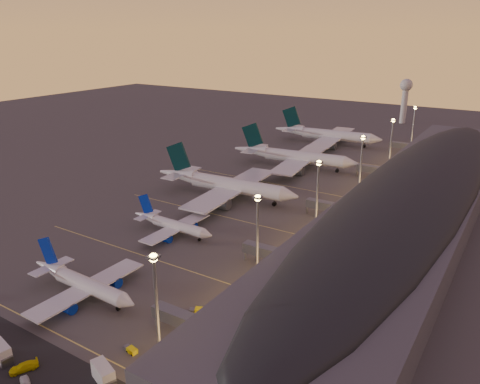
# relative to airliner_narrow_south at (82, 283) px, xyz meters

# --- Properties ---
(ground) EXTENTS (700.00, 700.00, 0.00)m
(ground) POSITION_rel_airliner_narrow_south_xyz_m (-0.43, 30.35, -3.54)
(ground) COLOR #3F3D3B
(airliner_narrow_south) EXTENTS (38.20, 34.01, 13.69)m
(airliner_narrow_south) POSITION_rel_airliner_narrow_south_xyz_m (0.00, 0.00, 0.00)
(airliner_narrow_south) COLOR silver
(airliner_narrow_south) RESTS_ON ground
(airliner_narrow_north) EXTENTS (34.07, 30.33, 12.21)m
(airliner_narrow_north) POSITION_rel_airliner_narrow_south_xyz_m (-5.88, 43.34, -0.38)
(airliner_narrow_north) COLOR silver
(airliner_narrow_north) RESTS_ON ground
(airliner_wide_near) EXTENTS (66.32, 60.51, 21.22)m
(airliner_wide_near) POSITION_rel_airliner_narrow_south_xyz_m (-11.47, 83.88, 1.93)
(airliner_wide_near) COLOR silver
(airliner_wide_near) RESTS_ON ground
(airliner_wide_mid) EXTENTS (65.98, 60.53, 21.11)m
(airliner_wide_mid) POSITION_rel_airliner_narrow_south_xyz_m (-7.11, 140.01, 1.90)
(airliner_wide_mid) COLOR silver
(airliner_wide_mid) RESTS_ON ground
(airliner_wide_far) EXTENTS (67.22, 61.52, 21.50)m
(airliner_wide_far) POSITION_rel_airliner_narrow_south_xyz_m (-12.68, 197.26, 2.00)
(airliner_wide_far) COLOR silver
(airliner_wide_far) RESTS_ON ground
(terminal_building) EXTENTS (56.35, 255.00, 17.46)m
(terminal_building) POSITION_rel_airliner_narrow_south_xyz_m (61.40, 102.82, 5.24)
(terminal_building) COLOR #4E4E53
(terminal_building) RESTS_ON ground
(light_masts) EXTENTS (2.20, 217.20, 25.90)m
(light_masts) POSITION_rel_airliner_narrow_south_xyz_m (35.57, 95.35, 14.02)
(light_masts) COLOR gray
(light_masts) RESTS_ON ground
(radar_tower) EXTENTS (9.00, 9.00, 32.50)m
(radar_tower) POSITION_rel_airliner_narrow_south_xyz_m (9.57, 290.35, 18.34)
(radar_tower) COLOR silver
(radar_tower) RESTS_ON ground
(lane_markings) EXTENTS (90.00, 180.36, 0.00)m
(lane_markings) POSITION_rel_airliner_narrow_south_xyz_m (-0.43, 70.35, -3.53)
(lane_markings) COLOR #D8C659
(lane_markings) RESTS_ON ground
(baggage_tug_a) EXTENTS (3.81, 2.06, 1.08)m
(baggage_tug_a) POSITION_rel_airliner_narrow_south_xyz_m (27.41, -10.08, -3.05)
(baggage_tug_a) COLOR yellow
(baggage_tug_a) RESTS_ON ground
(baggage_tug_b) EXTENTS (4.36, 3.22, 1.22)m
(baggage_tug_b) POSITION_rel_airliner_narrow_south_xyz_m (30.79, 9.83, -2.98)
(baggage_tug_b) COLOR yellow
(baggage_tug_b) RESTS_ON ground
(catering_truck_a) EXTENTS (6.96, 3.77, 3.71)m
(catering_truck_a) POSITION_rel_airliner_narrow_south_xyz_m (6.19, -26.65, -1.80)
(catering_truck_a) COLOR silver
(catering_truck_a) RESTS_ON ground
(catering_truck_b) EXTENTS (7.29, 4.73, 3.83)m
(catering_truck_b) POSITION_rel_airliner_narrow_south_xyz_m (29.78, -19.71, -1.74)
(catering_truck_b) COLOR silver
(catering_truck_b) RESTS_ON ground
(service_van_d) EXTENTS (4.63, 6.16, 1.66)m
(service_van_d) POSITION_rel_airliner_narrow_south_xyz_m (12.99, -26.21, -2.71)
(service_van_d) COLOR yellow
(service_van_d) RESTS_ON ground
(service_van_e) EXTENTS (4.74, 3.42, 1.50)m
(service_van_e) POSITION_rel_airliner_narrow_south_xyz_m (17.41, -28.80, -2.79)
(service_van_e) COLOR silver
(service_van_e) RESTS_ON ground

